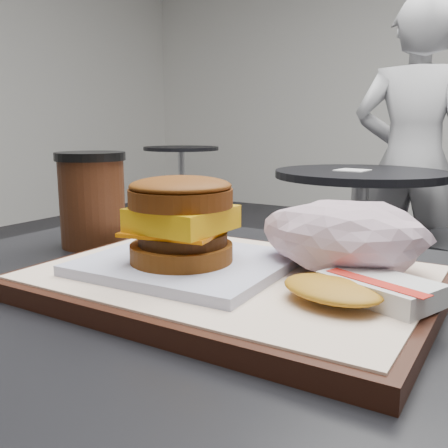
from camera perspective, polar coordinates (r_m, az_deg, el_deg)
serving_tray at (r=0.49m, az=0.91°, el=-6.53°), size 0.38×0.28×0.02m
breakfast_sandwich at (r=0.49m, az=-4.69°, el=-0.77°), size 0.20×0.18×0.09m
hash_brown at (r=0.42m, az=15.11°, el=-7.16°), size 0.13×0.11×0.02m
crumpled_wrapper at (r=0.50m, az=13.57°, el=-1.34°), size 0.16×0.12×0.07m
coffee_cup at (r=0.69m, az=-14.84°, el=3.04°), size 0.09×0.09×0.13m
neighbor_table at (r=2.15m, az=15.15°, el=0.60°), size 0.70×0.70×0.75m
napkin at (r=2.11m, az=14.47°, el=5.97°), size 0.13×0.13×0.00m
patron at (r=2.53m, az=20.65°, el=6.36°), size 0.58×0.42×1.50m
bg_table_mid at (r=4.46m, az=-4.89°, el=6.38°), size 0.66×0.66×0.75m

